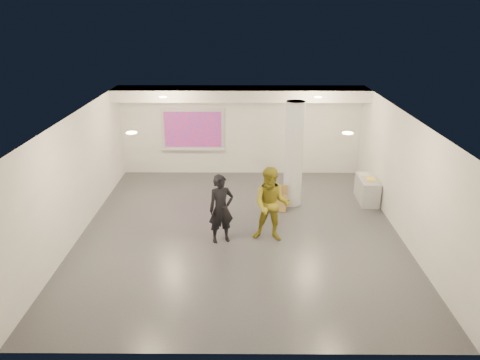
{
  "coord_description": "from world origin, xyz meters",
  "views": [
    {
      "loc": [
        0.07,
        -10.74,
        5.39
      ],
      "look_at": [
        0.0,
        0.4,
        1.25
      ],
      "focal_mm": 35.0,
      "sensor_mm": 36.0,
      "label": 1
    }
  ],
  "objects_px": {
    "column": "(294,154)",
    "credenza": "(367,190)",
    "woman": "(221,209)",
    "projection_screen": "(193,130)",
    "man": "(271,205)"
  },
  "relations": [
    {
      "from": "column",
      "to": "projection_screen",
      "type": "xyz_separation_m",
      "value": [
        -3.1,
        2.65,
        0.03
      ]
    },
    {
      "from": "credenza",
      "to": "man",
      "type": "xyz_separation_m",
      "value": [
        -2.96,
        -2.45,
        0.57
      ]
    },
    {
      "from": "column",
      "to": "man",
      "type": "relative_size",
      "value": 1.62
    },
    {
      "from": "column",
      "to": "credenza",
      "type": "relative_size",
      "value": 2.47
    },
    {
      "from": "credenza",
      "to": "woman",
      "type": "relative_size",
      "value": 0.71
    },
    {
      "from": "woman",
      "to": "man",
      "type": "distance_m",
      "value": 1.21
    },
    {
      "from": "column",
      "to": "credenza",
      "type": "distance_m",
      "value": 2.51
    },
    {
      "from": "column",
      "to": "woman",
      "type": "relative_size",
      "value": 1.76
    },
    {
      "from": "projection_screen",
      "to": "man",
      "type": "relative_size",
      "value": 1.13
    },
    {
      "from": "credenza",
      "to": "woman",
      "type": "bearing_deg",
      "value": -147.06
    },
    {
      "from": "column",
      "to": "projection_screen",
      "type": "bearing_deg",
      "value": 139.44
    },
    {
      "from": "projection_screen",
      "to": "man",
      "type": "distance_m",
      "value": 5.46
    },
    {
      "from": "column",
      "to": "projection_screen",
      "type": "distance_m",
      "value": 4.08
    },
    {
      "from": "column",
      "to": "man",
      "type": "bearing_deg",
      "value": -108.35
    },
    {
      "from": "projection_screen",
      "to": "woman",
      "type": "relative_size",
      "value": 1.23
    }
  ]
}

